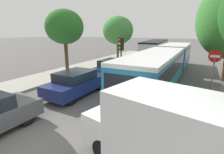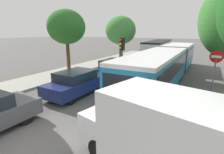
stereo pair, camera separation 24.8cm
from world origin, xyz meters
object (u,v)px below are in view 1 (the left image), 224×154
Objects in this scene: white_van at (177,135)px; tree_left_mid at (64,28)px; queued_car_navy at (76,83)px; tree_left_far at (118,31)px; city_bus_rear at (155,47)px; queued_car_blue at (112,68)px; articulated_bus at (166,61)px; no_entry_sign at (214,67)px; traffic_light at (121,50)px.

tree_left_mid is (-10.54, 7.37, 2.88)m from white_van.
queued_car_navy is 7.46m from white_van.
city_bus_rear is at bearing 51.58° from tree_left_far.
queued_car_navy is 5.19m from queued_car_blue.
articulated_bus is 4.75m from no_entry_sign.
queued_car_blue is 0.80× the size of white_van.
queued_car_navy is (-4.00, -6.75, -0.68)m from articulated_bus.
white_van is 1.56× the size of traffic_light.
city_bus_rear is 19.06m from queued_car_navy.
tree_left_mid is 0.97× the size of tree_left_far.
traffic_light is (1.35, 3.56, 1.74)m from queued_car_navy.
queued_car_blue is 7.86m from no_entry_sign.
no_entry_sign reaches higher than queued_car_blue.
queued_car_navy is at bearing -18.18° from white_van.
white_van is 7.25m from no_entry_sign.
white_van is at bearing 54.37° from traffic_light.
traffic_light is at bearing -62.75° from tree_left_far.
no_entry_sign reaches higher than city_bus_rear.
queued_car_blue is at bearing -70.19° from articulated_bus.
articulated_bus is 9.10m from tree_left_mid.
city_bus_rear is at bearing -162.02° from articulated_bus.
white_van is (6.66, -8.95, 0.50)m from queued_car_blue.
no_entry_sign is (7.57, -1.79, 1.13)m from queued_car_blue.
queued_car_blue is 11.17m from white_van.
tree_left_far is (0.06, 10.44, -0.25)m from tree_left_mid.
no_entry_sign is (7.34, 3.40, 1.11)m from queued_car_navy.
articulated_bus reaches higher than queued_car_navy.
city_bus_rear is 3.41× the size of traffic_light.
tree_left_far is (-5.40, 10.49, 1.37)m from traffic_light.
tree_left_far reaches higher than queued_car_blue.
tree_left_mid is (-4.11, 3.61, 3.36)m from queued_car_navy.
tree_left_mid is at bearing -90.31° from tree_left_far.
traffic_light reaches higher than queued_car_blue.
no_entry_sign is at bearing -159.39° from city_bus_rear.
traffic_light reaches higher than no_entry_sign.
city_bus_rear reaches higher than white_van.
city_bus_rear is (-4.09, 12.30, -0.02)m from articulated_bus.
white_van is at bearing -142.52° from queued_car_blue.
tree_left_far is (-4.05, 14.05, 3.11)m from queued_car_navy.
city_bus_rear is 23.72m from white_van.
queued_car_blue is 1.25× the size of traffic_light.
tree_left_far is (-3.82, 8.87, 3.13)m from queued_car_blue.
tree_left_mid is at bearing 112.95° from queued_car_blue.
tree_left_far reaches higher than white_van.
no_entry_sign is (3.34, -3.34, 0.43)m from articulated_bus.
city_bus_rear is 1.97× the size of tree_left_far.
queued_car_navy is 4.19m from traffic_light.
no_entry_sign is at bearing -1.04° from tree_left_mid.
white_van is 0.93× the size of tree_left_mid.
no_entry_sign is (5.99, -0.16, -0.62)m from traffic_light.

